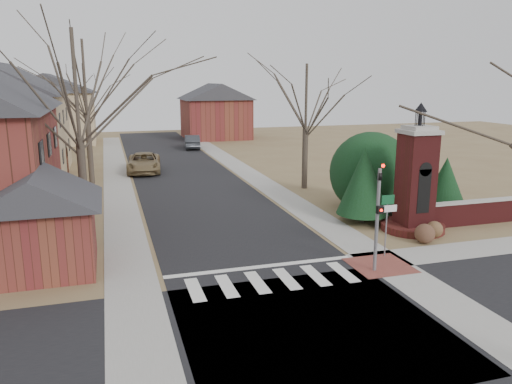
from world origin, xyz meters
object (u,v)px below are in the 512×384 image
object	(u,v)px
traffic_signal_pole	(378,209)
brick_gate_monument	(415,189)
sign_post	(387,213)
pickup_truck	(144,163)
distant_car	(192,142)

from	to	relation	value
traffic_signal_pole	brick_gate_monument	xyz separation A→B (m)	(4.70, 4.42, -0.42)
traffic_signal_pole	sign_post	distance (m)	2.02
brick_gate_monument	pickup_truck	distance (m)	23.85
traffic_signal_pole	distant_car	size ratio (longest dim) A/B	0.98
brick_gate_monument	pickup_truck	bearing A→B (deg)	120.06
pickup_truck	sign_post	bearing A→B (deg)	-64.49
brick_gate_monument	distant_car	xyz separation A→B (m)	(-5.67, 33.78, -1.41)
brick_gate_monument	pickup_truck	size ratio (longest dim) A/B	1.13
traffic_signal_pole	pickup_truck	bearing A→B (deg)	106.11
traffic_signal_pole	sign_post	bearing A→B (deg)	47.57
traffic_signal_pole	brick_gate_monument	world-z (taller)	brick_gate_monument
sign_post	traffic_signal_pole	bearing A→B (deg)	-132.43
sign_post	brick_gate_monument	size ratio (longest dim) A/B	0.42
traffic_signal_pole	pickup_truck	distance (m)	26.11
brick_gate_monument	sign_post	bearing A→B (deg)	-138.58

